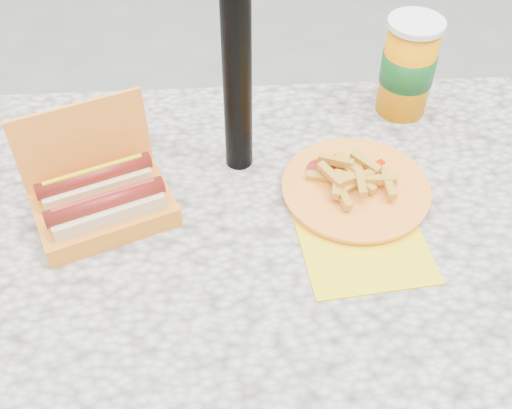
{
  "coord_description": "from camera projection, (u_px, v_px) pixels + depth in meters",
  "views": [
    {
      "loc": [
        -0.02,
        -0.74,
        1.56
      ],
      "look_at": [
        0.02,
        -0.0,
        0.8
      ],
      "focal_mm": 45.0,
      "sensor_mm": 36.0,
      "label": 1
    }
  ],
  "objects": [
    {
      "name": "picnic_table",
      "position": [
        244.0,
        263.0,
        1.18
      ],
      "size": [
        1.2,
        0.8,
        0.75
      ],
      "color": "beige",
      "rests_on": "ground"
    },
    {
      "name": "soda_cup",
      "position": [
        408.0,
        67.0,
        1.25
      ],
      "size": [
        0.11,
        0.11,
        0.2
      ],
      "rotation": [
        0.0,
        0.0,
        -0.1
      ],
      "color": "#FF8A00",
      "rests_on": "picnic_table"
    },
    {
      "name": "fries_plate",
      "position": [
        355.0,
        191.0,
        1.13
      ],
      "size": [
        0.26,
        0.37,
        0.05
      ],
      "rotation": [
        0.0,
        0.0,
        0.23
      ],
      "color": "yellow",
      "rests_on": "picnic_table"
    },
    {
      "name": "hotdog_box",
      "position": [
        102.0,
        199.0,
        1.08
      ],
      "size": [
        0.27,
        0.23,
        0.19
      ],
      "rotation": [
        0.0,
        0.0,
        0.38
      ],
      "color": "orange",
      "rests_on": "picnic_table"
    }
  ]
}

